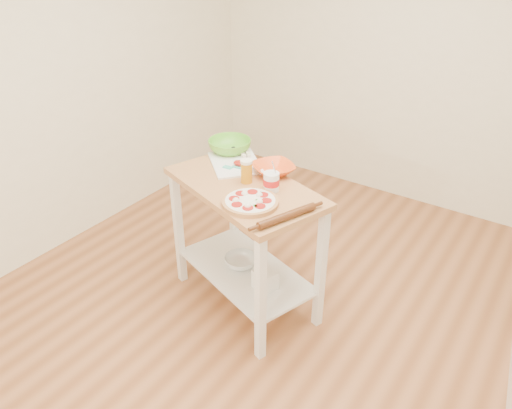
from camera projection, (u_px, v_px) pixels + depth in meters
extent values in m
cube|color=#A7673D|center=(275.00, 340.00, 3.14)|extent=(4.00, 4.50, 0.02)
cube|color=white|center=(427.00, 51.00, 4.07)|extent=(4.00, 0.02, 2.70)
cube|color=white|center=(33.00, 76.00, 3.44)|extent=(0.02, 4.50, 2.70)
cube|color=#BC824D|center=(244.00, 188.00, 3.02)|extent=(1.14, 0.85, 0.04)
cube|color=white|center=(246.00, 271.00, 3.33)|extent=(1.05, 0.77, 0.02)
cube|color=white|center=(179.00, 229.00, 3.44)|extent=(0.06, 0.06, 0.86)
cube|color=white|center=(234.00, 209.00, 3.69)|extent=(0.06, 0.06, 0.86)
cube|color=white|center=(260.00, 301.00, 2.80)|extent=(0.06, 0.06, 0.86)
cube|color=white|center=(321.00, 270.00, 3.04)|extent=(0.06, 0.06, 0.86)
cylinder|color=tan|center=(250.00, 203.00, 2.80)|extent=(0.32, 0.32, 0.02)
cylinder|color=tan|center=(250.00, 201.00, 2.79)|extent=(0.32, 0.32, 0.01)
cylinder|color=white|center=(250.00, 201.00, 2.79)|extent=(0.28, 0.28, 0.01)
cylinder|color=#A21712|center=(260.00, 206.00, 2.73)|extent=(0.06, 0.06, 0.01)
cylinder|color=#A21712|center=(266.00, 201.00, 2.78)|extent=(0.06, 0.06, 0.01)
cylinder|color=#A21712|center=(263.00, 195.00, 2.84)|extent=(0.06, 0.06, 0.01)
cylinder|color=#A21712|center=(252.00, 192.00, 2.87)|extent=(0.06, 0.06, 0.01)
cylinder|color=#A21712|center=(241.00, 193.00, 2.85)|extent=(0.06, 0.06, 0.01)
cylinder|color=#A21712|center=(234.00, 199.00, 2.80)|extent=(0.06, 0.06, 0.01)
cylinder|color=#A21712|center=(237.00, 205.00, 2.74)|extent=(0.06, 0.06, 0.01)
cylinder|color=#A21712|center=(248.00, 208.00, 2.71)|extent=(0.06, 0.06, 0.01)
sphere|color=white|center=(260.00, 202.00, 2.77)|extent=(0.04, 0.04, 0.04)
sphere|color=white|center=(259.00, 195.00, 2.83)|extent=(0.04, 0.04, 0.04)
sphere|color=white|center=(244.00, 194.00, 2.85)|extent=(0.04, 0.04, 0.04)
sphere|color=white|center=(236.00, 201.00, 2.78)|extent=(0.04, 0.04, 0.04)
sphere|color=white|center=(248.00, 206.00, 2.73)|extent=(0.04, 0.04, 0.04)
plane|color=#2D651C|center=(255.00, 206.00, 2.73)|extent=(0.04, 0.04, 0.00)
plane|color=#2D651C|center=(258.00, 200.00, 2.78)|extent=(0.04, 0.04, 0.00)
plane|color=#2D651C|center=(260.00, 193.00, 2.85)|extent=(0.03, 0.03, 0.00)
plane|color=#2D651C|center=(244.00, 192.00, 2.86)|extent=(0.04, 0.04, 0.00)
cube|color=white|center=(235.00, 163.00, 3.26)|extent=(0.50, 0.49, 0.01)
cube|color=#F4EACC|center=(242.00, 152.00, 3.37)|extent=(0.03, 0.03, 0.02)
cube|color=#F4EACC|center=(243.00, 154.00, 3.34)|extent=(0.03, 0.03, 0.02)
cube|color=#F4EACC|center=(244.00, 156.00, 3.31)|extent=(0.03, 0.03, 0.02)
cube|color=#F4EACC|center=(247.00, 152.00, 3.37)|extent=(0.03, 0.03, 0.02)
cube|color=#F4EACC|center=(248.00, 154.00, 3.34)|extent=(0.03, 0.03, 0.02)
cube|color=#F4EACC|center=(249.00, 156.00, 3.31)|extent=(0.03, 0.03, 0.02)
cylinder|color=#A21712|center=(239.00, 163.00, 3.24)|extent=(0.07, 0.07, 0.01)
cylinder|color=#A21712|center=(239.00, 163.00, 3.23)|extent=(0.07, 0.07, 0.01)
cylinder|color=#A21712|center=(240.00, 163.00, 3.21)|extent=(0.07, 0.07, 0.01)
cube|color=#42C4A8|center=(228.00, 167.00, 3.18)|extent=(0.06, 0.04, 0.01)
cylinder|color=#42C4A8|center=(239.00, 168.00, 3.17)|extent=(0.10, 0.02, 0.01)
cube|color=silver|center=(246.00, 158.00, 3.31)|extent=(0.17, 0.11, 0.00)
cube|color=black|center=(236.00, 150.00, 3.41)|extent=(0.10, 0.07, 0.01)
imported|color=#EF571E|center=(273.00, 169.00, 3.12)|extent=(0.35, 0.35, 0.06)
imported|color=#64BD31|center=(230.00, 146.00, 3.40)|extent=(0.41, 0.41, 0.09)
cylinder|color=orange|center=(247.00, 173.00, 3.01)|extent=(0.07, 0.07, 0.13)
cylinder|color=white|center=(246.00, 162.00, 2.97)|extent=(0.07, 0.07, 0.02)
cylinder|color=white|center=(271.00, 182.00, 2.92)|extent=(0.09, 0.09, 0.11)
cylinder|color=red|center=(271.00, 182.00, 2.92)|extent=(0.10, 0.10, 0.04)
cylinder|color=silver|center=(274.00, 169.00, 2.86)|extent=(0.01, 0.06, 0.12)
cylinder|color=#5A2E14|center=(287.00, 216.00, 2.65)|extent=(0.17, 0.36, 0.04)
imported|color=silver|center=(241.00, 261.00, 3.35)|extent=(0.31, 0.31, 0.07)
cube|color=white|center=(265.00, 280.00, 3.13)|extent=(0.16, 0.16, 0.13)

